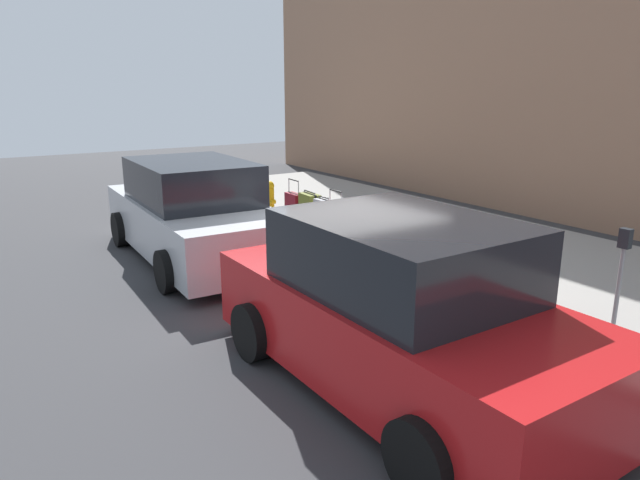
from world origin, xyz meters
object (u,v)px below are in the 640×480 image
object	(u,v)px
suitcase_silver_8	(324,218)
parked_car_red_0	(399,311)
suitcase_teal_4	(400,250)
suitcase_red_7	(336,224)
suitcase_maroon_3	(427,251)
suitcase_black_5	(380,236)
fire_hydrant	(270,198)
suitcase_olive_9	(310,212)
bollard_post	(250,192)
suitcase_olive_2	(453,267)
parked_car_silver_1	(194,214)
suitcase_maroon_10	(294,209)
suitcase_navy_6	(358,233)
suitcase_silver_1	(487,273)
parking_meter	(621,267)
suitcase_red_0	(527,293)

from	to	relation	value
suitcase_silver_8	parked_car_red_0	world-z (taller)	parked_car_red_0
suitcase_teal_4	suitcase_red_7	bearing A→B (deg)	0.96
suitcase_maroon_3	suitcase_black_5	size ratio (longest dim) A/B	1.28
suitcase_maroon_3	fire_hydrant	xyz separation A→B (m)	(4.89, 0.02, 0.04)
suitcase_red_7	suitcase_olive_9	bearing A→B (deg)	-6.07
bollard_post	suitcase_teal_4	bearing A→B (deg)	-178.54
suitcase_olive_2	parked_car_silver_1	bearing A→B (deg)	31.51
fire_hydrant	suitcase_red_7	bearing A→B (deg)	178.84
suitcase_black_5	suitcase_red_7	bearing A→B (deg)	3.99
suitcase_black_5	suitcase_maroon_10	bearing A→B (deg)	-0.53
suitcase_maroon_3	fire_hydrant	size ratio (longest dim) A/B	1.27
suitcase_navy_6	parked_car_silver_1	world-z (taller)	parked_car_silver_1
suitcase_olive_2	suitcase_teal_4	distance (m)	1.16
suitcase_silver_1	suitcase_maroon_3	bearing A→B (deg)	-3.58
suitcase_navy_6	parking_meter	xyz separation A→B (m)	(-4.51, -0.23, 0.53)
suitcase_red_7	parked_car_red_0	world-z (taller)	parked_car_red_0
suitcase_silver_1	suitcase_black_5	xyz separation A→B (m)	(2.32, -0.08, -0.02)
fire_hydrant	parked_car_red_0	world-z (taller)	parked_car_red_0
suitcase_silver_1	parked_car_silver_1	world-z (taller)	parked_car_silver_1
suitcase_olive_9	fire_hydrant	bearing A→B (deg)	2.23
suitcase_red_0	suitcase_navy_6	distance (m)	3.52
suitcase_maroon_3	parking_meter	distance (m)	2.85
parked_car_red_0	suitcase_olive_2	bearing A→B (deg)	-57.00
suitcase_red_0	bollard_post	distance (m)	7.33
suitcase_teal_4	suitcase_red_7	xyz separation A→B (m)	(1.73, 0.03, 0.08)
suitcase_olive_9	suitcase_red_0	bearing A→B (deg)	179.13
parked_car_red_0	suitcase_olive_9	bearing A→B (deg)	-24.08
suitcase_olive_9	parking_meter	size ratio (longest dim) A/B	0.62
parked_car_red_0	fire_hydrant	bearing A→B (deg)	-18.79
suitcase_silver_1	parked_car_silver_1	xyz separation A→B (m)	(4.42, 2.33, 0.27)
parking_meter	parked_car_silver_1	xyz separation A→B (m)	(6.02, 2.63, -0.18)
suitcase_maroon_3	suitcase_navy_6	xyz separation A→B (m)	(1.71, 0.00, -0.07)
suitcase_red_7	fire_hydrant	distance (m)	2.59
parking_meter	suitcase_red_7	bearing A→B (deg)	3.40
suitcase_black_5	parked_car_silver_1	size ratio (longest dim) A/B	0.16
suitcase_silver_8	suitcase_maroon_10	distance (m)	1.15
suitcase_black_5	suitcase_teal_4	bearing A→B (deg)	174.48
suitcase_silver_1	suitcase_maroon_10	size ratio (longest dim) A/B	0.87
suitcase_olive_9	fire_hydrant	world-z (taller)	suitcase_olive_9
fire_hydrant	parked_car_red_0	distance (m)	7.40
suitcase_red_7	parking_meter	xyz separation A→B (m)	(-5.09, -0.30, 0.48)
suitcase_maroon_10	suitcase_silver_1	bearing A→B (deg)	178.80
suitcase_black_5	suitcase_silver_8	world-z (taller)	suitcase_black_5
suitcase_olive_9	parked_car_red_0	distance (m)	5.99
suitcase_teal_4	parking_meter	size ratio (longest dim) A/B	0.57
suitcase_teal_4	parked_car_silver_1	xyz separation A→B (m)	(2.65, 2.36, 0.39)
suitcase_maroon_3	parked_car_silver_1	distance (m)	4.03
suitcase_red_0	fire_hydrant	size ratio (longest dim) A/B	0.99
suitcase_teal_4	fire_hydrant	bearing A→B (deg)	-0.31
suitcase_red_7	suitcase_teal_4	bearing A→B (deg)	-179.04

